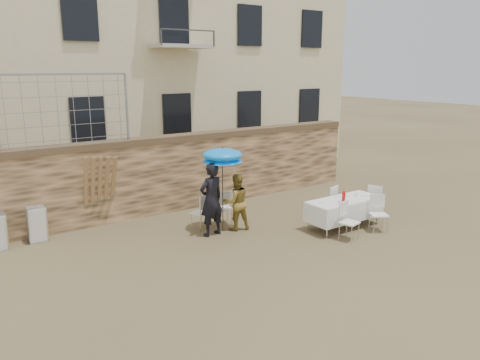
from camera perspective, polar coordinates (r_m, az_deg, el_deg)
ground at (r=10.35m, az=5.15°, el=-10.27°), size 80.00×80.00×0.00m
stone_wall at (r=14.02m, az=-7.85°, el=0.83°), size 13.00×0.50×2.20m
chain_link_fence at (r=12.67m, az=-20.46°, el=7.90°), size 3.20×0.06×1.80m
man_suit at (r=11.75m, az=-3.51°, el=-2.37°), size 0.74×0.54×1.89m
woman_dress at (r=12.19m, az=-0.48°, el=-2.70°), size 0.84×0.72×1.50m
umbrella at (r=11.80m, az=-2.17°, el=2.75°), size 1.06×1.06×2.07m
couple_chair_left at (r=12.34m, az=-4.80°, el=-3.86°), size 0.59×0.59×0.96m
couple_chair_right at (r=12.68m, az=-2.05°, el=-3.33°), size 0.57×0.57×0.96m
banquet_table at (r=12.67m, az=12.62°, el=-2.49°), size 2.10×0.85×0.78m
soda_bottle at (r=12.39m, az=12.53°, el=-2.02°), size 0.09×0.09×0.26m
table_chair_front_left at (r=11.84m, az=13.20°, el=-4.95°), size 0.58×0.58×0.96m
table_chair_front_right at (r=12.64m, az=16.59°, el=-3.96°), size 0.66×0.66×0.96m
table_chair_back at (r=13.41m, az=10.66°, el=-2.61°), size 0.59×0.59×0.96m
table_chair_side at (r=13.83m, az=16.24°, el=-2.43°), size 0.63×0.63×0.96m
chair_stack_right at (r=12.59m, az=-23.67°, el=-4.73°), size 0.46×0.47×0.92m
wood_planks at (r=12.87m, az=-16.99°, el=-1.28°), size 0.70×0.20×2.00m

